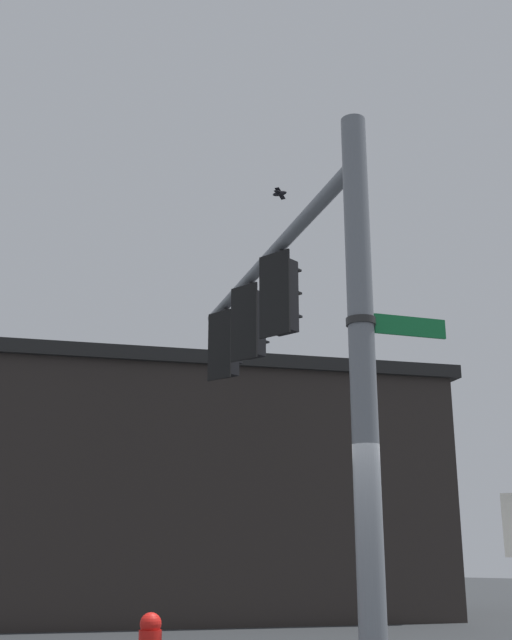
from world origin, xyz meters
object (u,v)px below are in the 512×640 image
traffic_light_nearest_pole (283,297)px  traffic_light_mid_inner (252,324)px  street_name_sign (382,324)px  traffic_light_mid_outer (227,347)px  bird_flying (280,193)px

traffic_light_nearest_pole → traffic_light_mid_inner: size_ratio=1.00×
street_name_sign → traffic_light_nearest_pole: bearing=154.1°
traffic_light_mid_outer → bird_flying: (1.17, 0.08, 2.62)m
traffic_light_nearest_pole → bird_flying: bearing=130.4°
traffic_light_nearest_pole → traffic_light_mid_inner: same height
traffic_light_mid_outer → street_name_sign: traffic_light_mid_outer is taller
traffic_light_nearest_pole → street_name_sign: size_ratio=1.24×
traffic_light_mid_inner → street_name_sign: bearing=-27.8°
traffic_light_nearest_pole → bird_flying: size_ratio=3.57×
traffic_light_nearest_pole → street_name_sign: 2.78m
traffic_light_nearest_pole → traffic_light_mid_outer: bearing=148.9°
traffic_light_nearest_pole → bird_flying: 3.37m
traffic_light_nearest_pole → traffic_light_mid_inner: 1.48m
street_name_sign → bird_flying: (-3.67, 2.73, 3.71)m
traffic_light_mid_outer → bird_flying: bird_flying is taller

